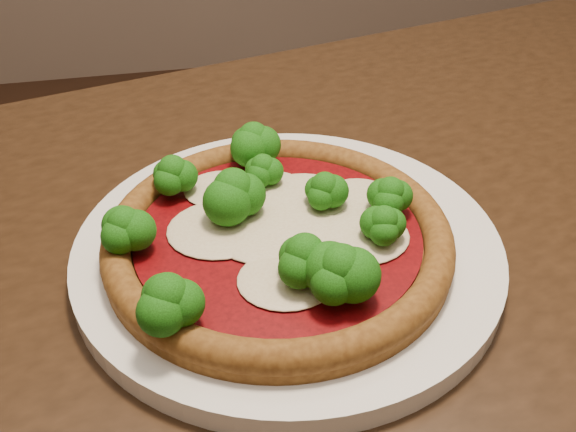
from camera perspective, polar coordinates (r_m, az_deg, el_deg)
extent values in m
cube|color=black|center=(0.55, 6.40, -2.37)|extent=(1.35, 0.99, 0.04)
cylinder|color=black|center=(1.26, 19.71, -0.51)|extent=(0.06, 0.06, 0.71)
cylinder|color=silver|center=(0.50, 0.00, -2.87)|extent=(0.33, 0.33, 0.02)
cylinder|color=brown|center=(0.48, -0.88, -2.33)|extent=(0.26, 0.26, 0.01)
torus|color=brown|center=(0.47, -0.89, -1.67)|extent=(0.26, 0.26, 0.02)
cylinder|color=#6A0508|center=(0.47, -0.89, -1.62)|extent=(0.21, 0.21, 0.00)
ellipsoid|color=beige|center=(0.47, 6.41, -1.76)|extent=(0.07, 0.07, 0.01)
ellipsoid|color=beige|center=(0.51, 6.21, 1.77)|extent=(0.06, 0.05, 0.00)
ellipsoid|color=beige|center=(0.48, -1.24, -1.02)|extent=(0.10, 0.09, 0.01)
ellipsoid|color=beige|center=(0.51, 1.23, 1.64)|extent=(0.08, 0.07, 0.01)
ellipsoid|color=beige|center=(0.51, -1.89, 2.28)|extent=(0.07, 0.06, 0.01)
ellipsoid|color=beige|center=(0.43, -0.02, -5.58)|extent=(0.07, 0.06, 0.01)
ellipsoid|color=beige|center=(0.52, -6.01, 2.44)|extent=(0.06, 0.05, 0.00)
ellipsoid|color=beige|center=(0.48, -5.98, -1.09)|extent=(0.08, 0.07, 0.01)
ellipsoid|color=#1F7A13|center=(0.39, -10.66, -7.18)|extent=(0.05, 0.05, 0.04)
ellipsoid|color=#1F7A13|center=(0.54, -3.07, 6.77)|extent=(0.05, 0.05, 0.04)
ellipsoid|color=#1F7A13|center=(0.51, -10.19, 3.87)|extent=(0.04, 0.04, 0.03)
ellipsoid|color=#1F7A13|center=(0.49, 3.27, 2.48)|extent=(0.04, 0.04, 0.03)
ellipsoid|color=#1F7A13|center=(0.47, -4.90, 2.22)|extent=(0.05, 0.05, 0.04)
ellipsoid|color=#1F7A13|center=(0.48, 9.07, 2.00)|extent=(0.04, 0.04, 0.03)
ellipsoid|color=#1F7A13|center=(0.46, -14.29, -0.88)|extent=(0.04, 0.04, 0.03)
ellipsoid|color=#1F7A13|center=(0.46, 8.51, -0.55)|extent=(0.04, 0.04, 0.03)
ellipsoid|color=#1F7A13|center=(0.51, -2.24, 4.30)|extent=(0.03, 0.03, 0.03)
ellipsoid|color=#1F7A13|center=(0.42, 1.51, -3.55)|extent=(0.05, 0.05, 0.04)
ellipsoid|color=#1F7A13|center=(0.40, 4.66, -4.74)|extent=(0.05, 0.05, 0.04)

